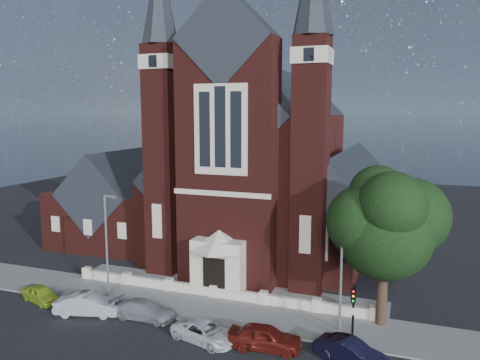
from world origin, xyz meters
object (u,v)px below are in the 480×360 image
object	(u,v)px
church	(274,170)
car_silver_a	(88,304)
parish_hall	(123,206)
traffic_signal	(353,306)
car_dark_red	(265,337)
car_navy	(350,352)
car_lime_van	(41,294)
street_lamp_right	(343,265)
street_lamp_left	(107,239)
car_silver_b	(145,310)
street_tree	(387,226)
car_white_suv	(205,332)

from	to	relation	value
church	car_silver_a	xyz separation A→B (m)	(-7.22, -22.36, -7.42)
parish_hall	traffic_signal	distance (m)	31.20
car_dark_red	car_navy	world-z (taller)	car_dark_red
car_lime_van	car_navy	world-z (taller)	car_navy
church	street_lamp_right	world-z (taller)	church
church	street_lamp_left	size ratio (longest dim) A/B	4.31
traffic_signal	car_silver_a	distance (m)	18.40
car_lime_van	car_silver_b	distance (m)	8.98
street_lamp_right	car_silver_b	size ratio (longest dim) A/B	1.82
street_lamp_left	street_lamp_right	bearing A→B (deg)	0.00
street_tree	car_silver_a	world-z (taller)	street_tree
street_tree	street_lamp_left	bearing A→B (deg)	-175.24
street_lamp_right	car_white_suv	xyz separation A→B (m)	(-7.89, -4.16, -3.98)
church	car_silver_b	distance (m)	23.07
car_lime_van	car_silver_a	world-z (taller)	car_silver_a
traffic_signal	car_white_suv	distance (m)	9.38
parish_hall	car_white_suv	distance (m)	25.94
church	car_lime_van	size ratio (longest dim) A/B	9.51
church	car_navy	size ratio (longest dim) A/B	8.37
car_navy	street_lamp_right	bearing A→B (deg)	35.56
car_silver_b	car_white_suv	distance (m)	5.52
street_lamp_left	car_dark_red	distance (m)	14.97
street_tree	street_lamp_right	world-z (taller)	street_tree
car_silver_a	car_navy	size ratio (longest dim) A/B	1.12
car_white_suv	car_silver_b	bearing A→B (deg)	89.23
traffic_signal	car_dark_red	xyz separation A→B (m)	(-4.95, -2.23, -1.81)
car_lime_van	car_dark_red	world-z (taller)	car_dark_red
traffic_signal	car_navy	size ratio (longest dim) A/B	0.96
street_lamp_left	car_dark_red	bearing A→B (deg)	-15.26
church	car_silver_b	xyz separation A→B (m)	(-3.10, -21.58, -7.54)
street_lamp_right	car_navy	world-z (taller)	street_lamp_right
church	street_tree	bearing A→B (deg)	-53.83
street_tree	car_silver_b	world-z (taller)	street_tree
parish_hall	car_white_suv	world-z (taller)	parish_hall
street_tree	car_white_suv	size ratio (longest dim) A/B	2.40
car_silver_a	street_lamp_right	bearing A→B (deg)	-95.26
traffic_signal	street_lamp_right	bearing A→B (deg)	120.01
car_white_suv	car_navy	bearing A→B (deg)	-71.36
car_dark_red	car_navy	xyz separation A→B (m)	(5.09, 0.18, -0.08)
street_lamp_left	traffic_signal	distance (m)	19.08
car_lime_van	car_white_suv	distance (m)	14.34
street_tree	car_white_suv	bearing A→B (deg)	-150.54
parish_hall	street_tree	distance (m)	31.27
traffic_signal	church	bearing A→B (deg)	118.20
car_silver_a	car_silver_b	xyz separation A→B (m)	(4.12, 0.78, -0.12)
car_silver_a	car_silver_b	distance (m)	4.20
parish_hall	street_lamp_left	world-z (taller)	parish_hall
car_lime_van	car_navy	size ratio (longest dim) A/B	0.88
traffic_signal	car_dark_red	bearing A→B (deg)	-155.70
church	car_silver_a	distance (m)	24.64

